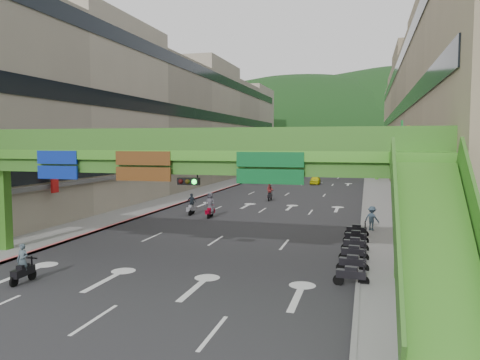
{
  "coord_description": "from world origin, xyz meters",
  "views": [
    {
      "loc": [
        9.37,
        -16.45,
        6.42
      ],
      "look_at": [
        0.0,
        18.0,
        3.5
      ],
      "focal_mm": 35.0,
      "sensor_mm": 36.0,
      "label": 1
    }
  ],
  "objects_px": {
    "car_silver": "(258,179)",
    "car_yellow": "(315,180)",
    "scooter_rider_mid": "(270,192)",
    "pedestrian_red": "(422,255)",
    "overpass_near": "(192,166)",
    "scooter_rider_near": "(23,266)"
  },
  "relations": [
    {
      "from": "pedestrian_red",
      "to": "overpass_near",
      "type": "bearing_deg",
      "value": -160.44
    },
    {
      "from": "overpass_near",
      "to": "scooter_rider_mid",
      "type": "xyz_separation_m",
      "value": [
        -1.71,
        27.93,
        -4.22
      ]
    },
    {
      "from": "scooter_rider_mid",
      "to": "car_silver",
      "type": "bearing_deg",
      "value": 106.43
    },
    {
      "from": "scooter_rider_near",
      "to": "car_yellow",
      "type": "xyz_separation_m",
      "value": [
        7.44,
        53.63,
        -0.2
      ]
    },
    {
      "from": "pedestrian_red",
      "to": "scooter_rider_near",
      "type": "bearing_deg",
      "value": -152.03
    },
    {
      "from": "overpass_near",
      "to": "scooter_rider_near",
      "type": "bearing_deg",
      "value": -146.06
    },
    {
      "from": "overpass_near",
      "to": "scooter_rider_mid",
      "type": "relative_size",
      "value": 14.5
    },
    {
      "from": "car_silver",
      "to": "car_yellow",
      "type": "xyz_separation_m",
      "value": [
        8.87,
        0.23,
        -0.04
      ]
    },
    {
      "from": "car_silver",
      "to": "scooter_rider_near",
      "type": "bearing_deg",
      "value": -84.79
    },
    {
      "from": "scooter_rider_near",
      "to": "car_yellow",
      "type": "distance_m",
      "value": 54.15
    },
    {
      "from": "scooter_rider_near",
      "to": "overpass_near",
      "type": "bearing_deg",
      "value": 33.94
    },
    {
      "from": "scooter_rider_mid",
      "to": "pedestrian_red",
      "type": "bearing_deg",
      "value": -63.02
    },
    {
      "from": "scooter_rider_near",
      "to": "car_yellow",
      "type": "bearing_deg",
      "value": 82.1
    },
    {
      "from": "car_yellow",
      "to": "scooter_rider_mid",
      "type": "bearing_deg",
      "value": -98.56
    },
    {
      "from": "scooter_rider_near",
      "to": "scooter_rider_mid",
      "type": "relative_size",
      "value": 0.95
    },
    {
      "from": "scooter_rider_near",
      "to": "scooter_rider_mid",
      "type": "height_order",
      "value": "scooter_rider_mid"
    },
    {
      "from": "scooter_rider_near",
      "to": "scooter_rider_mid",
      "type": "xyz_separation_m",
      "value": [
        4.79,
        32.31,
        0.16
      ]
    },
    {
      "from": "overpass_near",
      "to": "scooter_rider_near",
      "type": "relative_size",
      "value": 15.31
    },
    {
      "from": "car_silver",
      "to": "overpass_near",
      "type": "bearing_deg",
      "value": -77.13
    },
    {
      "from": "scooter_rider_near",
      "to": "pedestrian_red",
      "type": "height_order",
      "value": "scooter_rider_near"
    },
    {
      "from": "overpass_near",
      "to": "car_silver",
      "type": "height_order",
      "value": "overpass_near"
    },
    {
      "from": "car_silver",
      "to": "car_yellow",
      "type": "relative_size",
      "value": 1.1
    }
  ]
}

